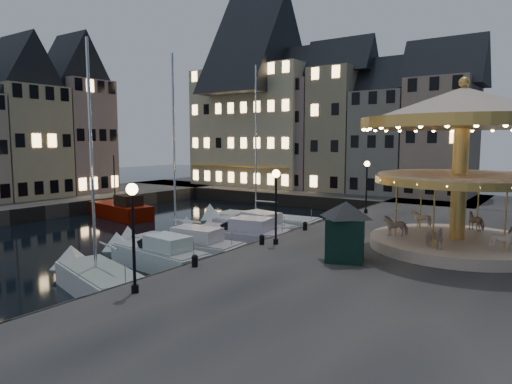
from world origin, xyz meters
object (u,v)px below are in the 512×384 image
Objects in this scene: bollard_d at (341,214)px; red_fishing_boat at (122,210)px; bollard_a at (195,260)px; bollard_c at (305,226)px; bollard_b at (262,239)px; streetlamp_c at (367,179)px; motorboat_e at (250,228)px; motorboat_f at (259,223)px; streetlamp_a at (133,222)px; motorboat_a at (96,280)px; streetlamp_b at (276,196)px; carousel at (462,137)px; ticket_kiosk at (346,221)px; motorboat_c at (180,246)px; motorboat_d at (235,236)px; motorboat_b at (155,256)px.

bollard_d is 0.07× the size of red_fishing_boat.
bollard_a is 10.50m from bollard_c.
bollard_b and bollard_c have the same top height.
streetlamp_c reaches higher than motorboat_e.
motorboat_f is at bearing 110.15° from motorboat_e.
motorboat_e is (-5.47, -4.03, -0.96)m from bollard_d.
motorboat_a is (-4.72, 1.69, -3.48)m from streetlamp_a.
streetlamp_b is 0.52× the size of motorboat_e.
ticket_kiosk is at bearing -124.97° from carousel.
bollard_a is 0.04× the size of motorboat_f.
motorboat_c is at bearing -131.67° from bollard_c.
carousel is at bearing 44.12° from motorboat_a.
red_fishing_boat is at bearing 142.24° from streetlamp_a.
streetlamp_c is 22.59m from motorboat_a.
streetlamp_b and streetlamp_c have the same top height.
bollard_b is 8.52m from motorboat_e.
motorboat_f is (-6.44, 14.63, -1.07)m from bollard_a.
streetlamp_b is 1.28× the size of ticket_kiosk.
bollard_c is at bearing 97.59° from streetlamp_b.
motorboat_d is at bearing -10.39° from red_fishing_boat.
motorboat_e is at bearing 95.37° from motorboat_a.
motorboat_e is 0.78× the size of carousel.
streetlamp_a is at bearing -69.20° from motorboat_e.
motorboat_f is (-7.04, 8.63, -3.49)m from streetlamp_b.
motorboat_c is at bearing -169.50° from bollard_b.
streetlamp_a is at bearing -90.00° from streetlamp_b.
bollard_c is 0.04× the size of motorboat_f.
red_fishing_boat is at bearing 164.61° from ticket_kiosk.
bollard_a is at bearing -90.00° from bollard_b.
bollard_a is at bearing -130.91° from carousel.
streetlamp_c reaches higher than motorboat_b.
motorboat_b is 0.92× the size of motorboat_e.
streetlamp_b is 11.67m from motorboat_f.
bollard_c is (-0.60, 4.50, -2.41)m from streetlamp_b.
ticket_kiosk is at bearing 2.29° from motorboat_c.
red_fishing_boat is at bearing -159.43° from streetlamp_c.
streetlamp_a is 0.54× the size of red_fishing_boat.
bollard_c is at bearing -179.67° from carousel.
motorboat_d is 0.97× the size of motorboat_e.
streetlamp_a reaches higher than motorboat_e.
motorboat_a is 6.93m from motorboat_c.
streetlamp_a is 10.90m from motorboat_c.
bollard_d is (-0.60, -3.50, -2.41)m from streetlamp_c.
motorboat_d reaches higher than bollard_c.
bollard_d is 0.08× the size of motorboat_b.
streetlamp_b is 10.20m from carousel.
bollard_a is 0.06× the size of carousel.
carousel is at bearing -46.33° from streetlamp_c.
bollard_d is 12.34m from ticket_kiosk.
motorboat_a is 1.14× the size of carousel.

